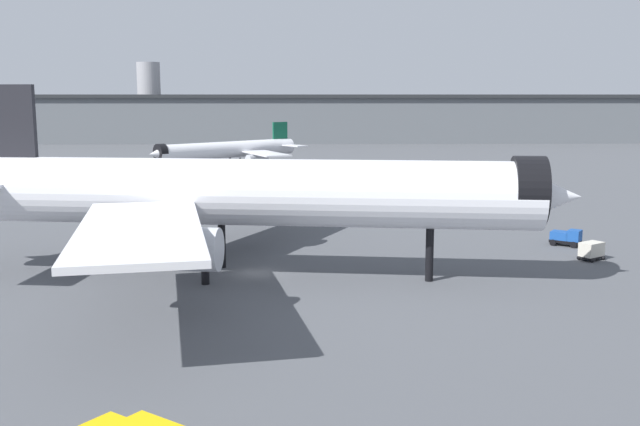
{
  "coord_description": "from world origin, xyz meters",
  "views": [
    {
      "loc": [
        0.3,
        -66.12,
        16.42
      ],
      "look_at": [
        5.73,
        -2.32,
        6.02
      ],
      "focal_mm": 40.57,
      "sensor_mm": 36.0,
      "label": 1
    }
  ],
  "objects_px": {
    "baggage_cart_trailing": "(591,251)",
    "traffic_cone_wingtip": "(360,215)",
    "airliner_far_taxiway": "(230,150)",
    "baggage_tug_wing": "(567,237)",
    "airliner_near_gate": "(238,193)"
  },
  "relations": [
    {
      "from": "traffic_cone_wingtip",
      "to": "airliner_far_taxiway",
      "type": "bearing_deg",
      "value": 107.26
    },
    {
      "from": "baggage_tug_wing",
      "to": "traffic_cone_wingtip",
      "type": "height_order",
      "value": "baggage_tug_wing"
    },
    {
      "from": "airliner_near_gate",
      "to": "baggage_tug_wing",
      "type": "distance_m",
      "value": 37.97
    },
    {
      "from": "airliner_far_taxiway",
      "to": "baggage_cart_trailing",
      "type": "bearing_deg",
      "value": 75.1
    },
    {
      "from": "baggage_tug_wing",
      "to": "traffic_cone_wingtip",
      "type": "relative_size",
      "value": 5.58
    },
    {
      "from": "baggage_tug_wing",
      "to": "traffic_cone_wingtip",
      "type": "distance_m",
      "value": 28.97
    },
    {
      "from": "baggage_cart_trailing",
      "to": "traffic_cone_wingtip",
      "type": "bearing_deg",
      "value": -85.32
    },
    {
      "from": "airliner_far_taxiway",
      "to": "traffic_cone_wingtip",
      "type": "relative_size",
      "value": 55.55
    },
    {
      "from": "airliner_far_taxiway",
      "to": "baggage_tug_wing",
      "type": "relative_size",
      "value": 9.96
    },
    {
      "from": "airliner_far_taxiway",
      "to": "traffic_cone_wingtip",
      "type": "bearing_deg",
      "value": 69.13
    },
    {
      "from": "baggage_tug_wing",
      "to": "baggage_cart_trailing",
      "type": "xyz_separation_m",
      "value": [
        -0.45,
        -7.0,
        0.0
      ]
    },
    {
      "from": "airliner_near_gate",
      "to": "airliner_far_taxiway",
      "type": "relative_size",
      "value": 1.74
    },
    {
      "from": "airliner_far_taxiway",
      "to": "baggage_tug_wing",
      "type": "distance_m",
      "value": 94.88
    },
    {
      "from": "baggage_tug_wing",
      "to": "traffic_cone_wingtip",
      "type": "xyz_separation_m",
      "value": [
        -20.1,
        20.86,
        -0.66
      ]
    },
    {
      "from": "airliner_far_taxiway",
      "to": "baggage_cart_trailing",
      "type": "relative_size",
      "value": 12.15
    }
  ]
}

